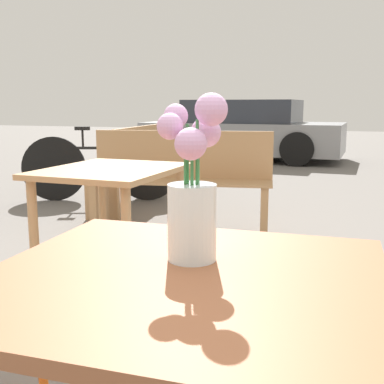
% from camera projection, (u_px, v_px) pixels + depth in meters
% --- Properties ---
extents(table_front, '(0.84, 0.79, 0.72)m').
position_uv_depth(table_front, '(183.00, 325.00, 1.01)').
color(table_front, brown).
rests_on(table_front, ground_plane).
extents(flower_vase, '(0.15, 0.17, 0.37)m').
position_uv_depth(flower_vase, '(193.00, 196.00, 1.05)').
color(flower_vase, silver).
rests_on(flower_vase, table_front).
extents(bench_middle, '(1.56, 0.63, 0.85)m').
position_uv_depth(bench_middle, '(181.00, 178.00, 4.05)').
color(bench_middle, tan).
rests_on(bench_middle, ground_plane).
extents(bench_far, '(0.56, 1.99, 0.85)m').
position_uv_depth(bench_far, '(142.00, 159.00, 5.28)').
color(bench_far, tan).
rests_on(bench_far, ground_plane).
extents(table_back, '(0.69, 0.81, 0.72)m').
position_uv_depth(table_back, '(112.00, 190.00, 2.67)').
color(table_back, tan).
rests_on(table_back, ground_plane).
extents(bicycle, '(1.66, 0.70, 0.83)m').
position_uv_depth(bicycle, '(101.00, 167.00, 5.38)').
color(bicycle, black).
rests_on(bicycle, ground_plane).
extents(parked_car, '(3.87, 1.83, 1.16)m').
position_uv_depth(parked_car, '(243.00, 131.00, 9.52)').
color(parked_car, gray).
rests_on(parked_car, ground_plane).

